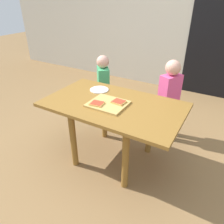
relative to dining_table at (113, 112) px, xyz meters
The scene contains 10 objects.
ground_plane 0.59m from the dining_table, ahead, with size 16.00×16.00×0.00m, color olive.
house_wall_back 2.50m from the dining_table, 90.00° to the left, with size 8.00×0.20×2.43m, color #BCB7A8.
house_door 2.43m from the dining_table, 75.78° to the left, with size 0.90×0.02×2.00m, color black.
dining_table is the anchor object (origin of this frame).
cutting_board 0.12m from the dining_table, 119.37° to the right, with size 0.36×0.31×0.02m, color tan.
pizza_slice_near_left 0.20m from the dining_table, 129.98° to the right, with size 0.14×0.12×0.02m.
pizza_slice_far_right 0.13m from the dining_table, ahead, with size 0.13×0.11×0.02m.
plate_white_left 0.37m from the dining_table, 146.02° to the left, with size 0.20×0.20×0.01m, color white.
child_left 0.85m from the dining_table, 129.20° to the left, with size 0.26×0.27×0.93m.
child_right 0.79m from the dining_table, 63.50° to the left, with size 0.23×0.28×0.99m.
Camera 1 is at (0.92, -1.60, 1.63)m, focal length 34.15 mm.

